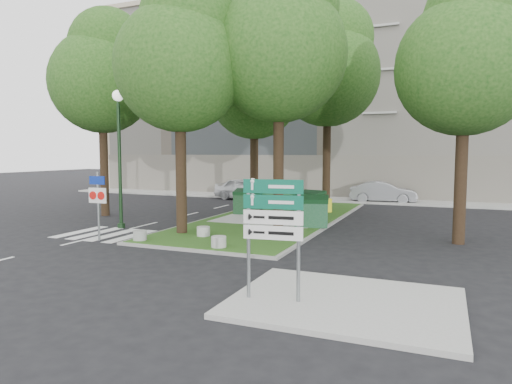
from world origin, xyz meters
The scene contains 26 objects.
ground centered at (0.00, 0.00, 0.00)m, with size 120.00×120.00×0.00m, color black.
median_island centered at (0.50, 8.00, 0.06)m, with size 6.00×16.00×0.12m, color #274C15.
median_kerb centered at (0.50, 8.00, 0.05)m, with size 6.30×16.30×0.10m, color gray.
sidewalk_corner centered at (6.50, -3.50, 0.06)m, with size 5.00×4.00×0.12m, color #999993.
building_sidewalk centered at (0.00, 18.50, 0.06)m, with size 42.00×3.00×0.12m, color #999993.
zebra_crossing centered at (-3.75, 1.50, 0.01)m, with size 5.00×3.00×0.01m, color silver.
apartment_building centered at (0.00, 26.00, 8.00)m, with size 41.00×12.00×16.00m, color tan.
tree_median_near_left centered at (-1.41, 2.56, 7.32)m, with size 5.20×5.20×10.53m.
tree_median_near_right centered at (2.09, 4.56, 7.99)m, with size 5.60×5.60×11.46m.
tree_median_mid centered at (-0.91, 9.06, 6.98)m, with size 4.80×4.80×9.99m.
tree_median_far centered at (2.29, 12.06, 8.32)m, with size 5.80×5.80×11.93m.
tree_street_left centered at (-8.41, 6.06, 7.65)m, with size 5.40×5.40×11.00m.
tree_street_right centered at (9.09, 5.06, 6.98)m, with size 5.00×5.00×10.06m.
dumpster_a centered at (-1.30, 8.82, 0.76)m, with size 1.60×1.24×1.34m.
dumpster_b centered at (0.30, 9.39, 0.84)m, with size 1.62×1.14×1.49m.
dumpster_c centered at (1.90, 9.85, 0.73)m, with size 1.61×1.36×1.28m.
dumpster_d centered at (3.00, 6.09, 0.79)m, with size 1.69×1.35×1.39m.
bollard_left centered at (-2.10, 0.50, 0.30)m, with size 0.50×0.50×0.36m, color gray.
bollard_right centered at (1.24, 0.50, 0.31)m, with size 0.53×0.53×0.38m, color #A2A29D.
bollard_mid centered at (-0.30, 2.16, 0.30)m, with size 0.52×0.52×0.37m, color #A9AAA5.
litter_bin centered at (2.52, 11.17, 0.49)m, with size 0.43×0.43×0.74m, color yellow.
street_lamp centered at (-5.01, 3.01, 3.87)m, with size 0.49×0.49×6.16m.
traffic_sign_pole centered at (-3.90, 0.33, 1.71)m, with size 0.80×0.09×2.67m.
directional_sign centered at (4.98, -4.08, 1.92)m, with size 1.35×0.24×2.71m.
car_white centered at (-4.88, 16.49, 0.78)m, with size 1.84×4.56×1.55m, color silver.
car_silver centered at (4.60, 18.23, 0.72)m, with size 1.53×4.39×1.45m, color gray.
Camera 1 is at (8.49, -13.48, 3.42)m, focal length 32.00 mm.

